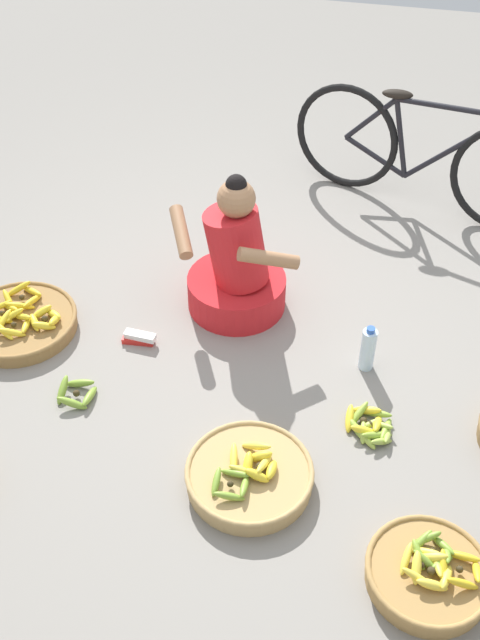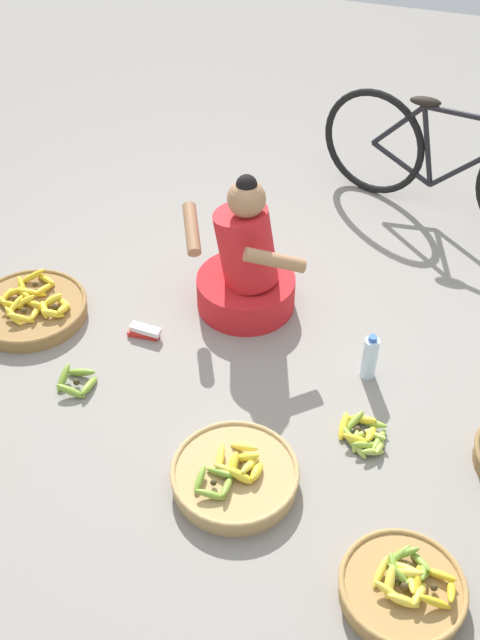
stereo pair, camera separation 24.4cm
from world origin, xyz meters
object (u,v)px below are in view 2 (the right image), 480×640
Objects in this scene: loose_bananas_near_bicycle at (363,435)px; vendor_woman_front at (246,267)px; bicycle_leaning at (450,165)px; banana_basket_back_left at (235,475)px; banana_basket_near_vendor at (403,588)px; loose_bananas_front_center at (76,382)px; water_bottle at (370,358)px; banana_basket_front_right at (31,308)px; packet_carton_stack at (145,332)px.

vendor_woman_front is at bearing 138.05° from loose_bananas_near_bicycle.
bicycle_leaning reaches higher than banana_basket_back_left.
banana_basket_near_vendor is 1.75m from loose_bananas_front_center.
banana_basket_near_vendor is 1.89× the size of loose_bananas_near_bicycle.
banana_basket_near_vendor reaches higher than loose_bananas_near_bicycle.
loose_bananas_near_bicycle is at bearing -81.24° from water_bottle.
water_bottle is (1.77, 0.13, 0.07)m from banana_basket_front_right.
vendor_woman_front reaches higher than banana_basket_near_vendor.
water_bottle is 1.46× the size of packet_carton_stack.
bicycle_leaning is 2.61m from banana_basket_near_vendor.
vendor_woman_front reaches higher than banana_basket_front_right.
loose_bananas_front_center reaches higher than packet_carton_stack.
banana_basket_back_left reaches higher than banana_basket_near_vendor.
water_bottle reaches higher than banana_basket_back_left.
banana_basket_near_vendor is (2.12, -0.96, 0.01)m from banana_basket_front_right.
water_bottle is at bearing 63.35° from banana_basket_back_left.
banana_basket_near_vendor is at bearing -33.90° from packet_carton_stack.
vendor_woman_front is 3.16× the size of loose_bananas_near_bicycle.
loose_bananas_near_bicycle is at bearing 41.15° from banana_basket_back_left.
water_bottle is (-0.06, 0.40, 0.09)m from loose_bananas_near_bicycle.
loose_bananas_front_center is (-1.65, 0.57, -0.02)m from banana_basket_near_vendor.
banana_basket_front_right is (-1.36, 0.67, -0.00)m from banana_basket_back_left.
vendor_woman_front reaches higher than bicycle_leaning.
loose_bananas_front_center is 1.37m from loose_bananas_near_bicycle.
banana_basket_back_left is 1.52m from banana_basket_front_right.
loose_bananas_near_bicycle is at bearing -92.64° from bicycle_leaning.
banana_basket_front_right is (-1.92, -1.63, -0.31)m from bicycle_leaning.
bicycle_leaning is 6.40× the size of water_bottle.
banana_basket_front_right is 2.33× the size of water_bottle.
bicycle_leaning is at bearing 50.98° from packet_carton_stack.
vendor_woman_front is at bearing 156.90° from water_bottle.
banana_basket_near_vendor is at bearing -52.43° from vendor_woman_front.
loose_bananas_near_bicycle is 0.41m from water_bottle.
banana_basket_back_left is 2.93× the size of loose_bananas_front_center.
vendor_woman_front is 1.03m from loose_bananas_front_center.
bicycle_leaning is 2.53m from banana_basket_front_right.
bicycle_leaning is at bearing 53.59° from vendor_woman_front.
banana_basket_near_vendor reaches higher than banana_basket_front_right.
vendor_woman_front reaches higher than loose_bananas_near_bicycle.
banana_basket_near_vendor is 1.86× the size of water_bottle.
bicycle_leaning is 2.75× the size of banana_basket_front_right.
loose_bananas_near_bicycle is (-0.29, 0.69, -0.03)m from banana_basket_near_vendor.
banana_basket_near_vendor is at bearing -20.75° from banana_basket_back_left.
banana_basket_back_left is at bearing -44.23° from packet_carton_stack.
packet_carton_stack is (-1.49, 1.00, -0.03)m from banana_basket_near_vendor.
bicycle_leaning is 2.50m from loose_bananas_front_center.
banana_basket_back_left is 0.90m from water_bottle.
banana_basket_back_left reaches higher than loose_bananas_front_center.
vendor_woman_front is 0.80m from water_bottle.
packet_carton_stack is (0.17, 0.43, -0.00)m from loose_bananas_front_center.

